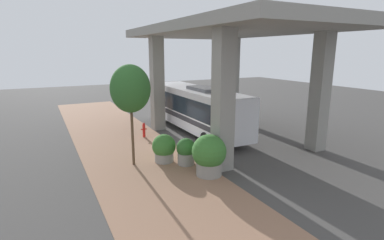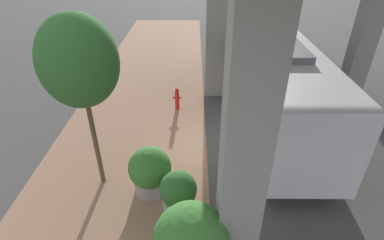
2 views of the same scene
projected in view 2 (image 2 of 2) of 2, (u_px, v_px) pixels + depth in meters
name	position (u px, v px, depth m)	size (l,w,h in m)	color
ground_plane	(206.00, 146.00, 11.61)	(80.00, 80.00, 0.00)	#474442
sidewalk_strip	(129.00, 145.00, 11.62)	(6.00, 40.00, 0.02)	#936B51
bus	(271.00, 73.00, 12.82)	(2.82, 11.58, 3.56)	silver
fire_hydrant	(177.00, 99.00, 13.80)	(0.41, 0.20, 1.07)	red
planter_front	(179.00, 194.00, 8.42)	(1.05, 1.05, 1.48)	gray
planter_middle	(150.00, 171.00, 9.20)	(1.33, 1.33, 1.59)	gray
street_tree_near	(79.00, 62.00, 7.74)	(2.10, 2.10, 5.44)	brown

